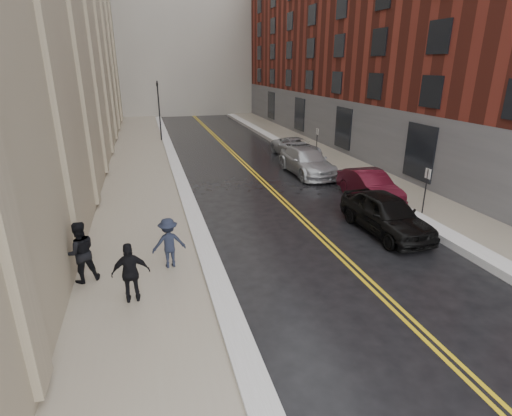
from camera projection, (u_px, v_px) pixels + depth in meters
ground at (349, 372)px, 9.01m from camera, size 160.00×160.00×0.00m
sidewalk_left at (140, 186)px, 22.36m from camera, size 4.00×64.00×0.15m
sidewalk_right at (357, 170)px, 25.74m from camera, size 3.00×64.00×0.15m
lane_stripe_a at (258, 179)px, 24.10m from camera, size 0.12×64.00×0.01m
lane_stripe_b at (262, 179)px, 24.16m from camera, size 0.12×64.00×0.01m
snow_ridge_left at (181, 182)px, 22.91m from camera, size 0.70×60.80×0.26m
snow_ridge_right at (330, 171)px, 25.25m from camera, size 0.85×60.80×0.30m
building_right at (420, 30)px, 31.17m from camera, size 14.00×50.00×18.00m
traffic_signal at (159, 106)px, 34.49m from camera, size 0.18×0.15×5.20m
parking_sign_near at (426, 188)px, 17.78m from camera, size 0.06×0.35×2.23m
parking_sign_far at (317, 141)px, 28.65m from camera, size 0.06×0.35×2.23m
car_black at (386, 214)px, 16.23m from camera, size 2.09×4.85×1.63m
car_maroon at (369, 185)px, 20.27m from camera, size 1.62×4.48×1.47m
car_silver_near at (307, 161)px, 24.95m from camera, size 2.37×5.54×1.59m
car_silver_far at (296, 148)px, 29.69m from camera, size 2.88×5.12×1.35m
pedestrian_a at (80, 252)px, 12.18m from camera, size 1.15×1.02×1.97m
pedestrian_b at (169, 243)px, 13.14m from camera, size 1.17×0.75×1.71m
pedestrian_c at (131, 273)px, 11.17m from camera, size 1.06×0.45×1.79m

